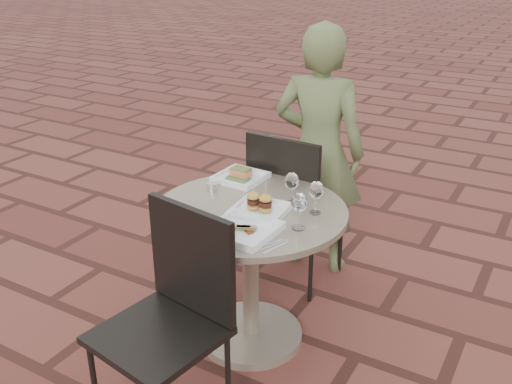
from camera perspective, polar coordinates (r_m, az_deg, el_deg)
The scene contains 13 objects.
ground at distance 2.79m, azimuth -1.79°, elevation -18.14°, with size 60.00×60.00×0.00m, color brown.
cafe_table at distance 2.75m, azimuth -0.55°, elevation -6.31°, with size 0.90×0.90×0.73m.
chair_far at distance 3.18m, azimuth 3.53°, elevation -0.67°, with size 0.46×0.46×0.93m.
chair_near at distance 2.32m, azimuth -8.16°, elevation -10.95°, with size 0.51×0.51×0.93m.
diner at distance 3.34m, azimuth 6.29°, elevation 4.03°, with size 0.54×0.35×1.48m, color #556236.
plate_salmon at distance 2.95m, azimuth -1.54°, elevation 1.58°, with size 0.24×0.24×0.06m.
plate_sliders at distance 2.58m, azimuth 0.34°, elevation -1.54°, with size 0.26×0.26×0.15m.
plate_tuna at distance 2.41m, azimuth -1.31°, elevation -3.74°, with size 0.28×0.28×0.03m.
wine_glass_right at distance 2.41m, azimuth 4.33°, elevation -1.16°, with size 0.07×0.07×0.17m.
wine_glass_mid at distance 2.64m, azimuth 3.59°, elevation 1.02°, with size 0.07×0.07×0.16m.
wine_glass_far at distance 2.56m, azimuth 6.04°, elevation 0.13°, with size 0.07×0.07×0.16m.
steel_ramekin at distance 2.82m, azimuth -4.42°, elevation 0.53°, with size 0.05×0.05×0.04m, color silver.
cutlery_set at distance 2.31m, azimuth 1.54°, elevation -5.43°, with size 0.08×0.18×0.00m, color silver, non-canonical shape.
Camera 1 is at (1.10, -1.76, 1.86)m, focal length 40.00 mm.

